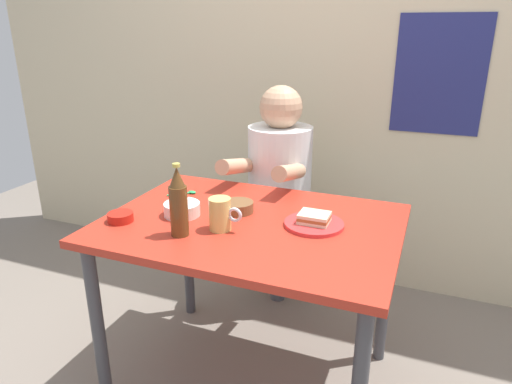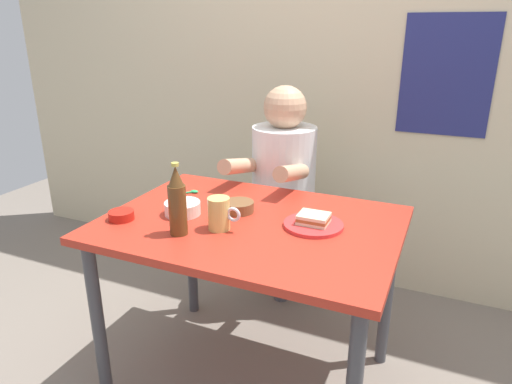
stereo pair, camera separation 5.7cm
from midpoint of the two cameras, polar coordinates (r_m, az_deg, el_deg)
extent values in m
plane|color=slate|center=(2.14, 0.24, -22.06)|extent=(6.00, 6.00, 0.00)
cube|color=beige|center=(2.59, 9.99, 16.69)|extent=(4.40, 0.08, 2.60)
cube|color=navy|center=(2.48, 23.19, 13.09)|extent=(0.43, 0.01, 0.58)
cube|color=#B72D1E|center=(1.74, 0.27, -4.07)|extent=(1.10, 0.80, 0.03)
cylinder|color=#3F3F44|center=(1.92, -18.16, -15.42)|extent=(0.05, 0.05, 0.71)
cylinder|color=#3F3F44|center=(2.38, -7.37, -7.19)|extent=(0.05, 0.05, 0.71)
cylinder|color=#3F3F44|center=(2.11, 16.75, -11.86)|extent=(0.05, 0.05, 0.71)
cylinder|color=#4C4C51|center=(2.54, 3.86, -9.11)|extent=(0.08, 0.08, 0.41)
cylinder|color=#2D2D33|center=(2.43, 3.98, -4.48)|extent=(0.34, 0.34, 0.04)
cylinder|color=white|center=(2.33, 4.15, 1.79)|extent=(0.32, 0.32, 0.52)
sphere|color=tan|center=(2.25, 4.37, 10.41)|extent=(0.21, 0.21, 0.21)
cylinder|color=tan|center=(2.12, -1.38, 3.24)|extent=(0.07, 0.31, 0.14)
cylinder|color=tan|center=(2.03, 5.28, 2.38)|extent=(0.07, 0.31, 0.14)
cylinder|color=red|center=(1.71, 8.08, -4.06)|extent=(0.22, 0.22, 0.01)
cube|color=beige|center=(1.70, 8.10, -3.66)|extent=(0.11, 0.09, 0.01)
cube|color=#9E592D|center=(1.70, 8.12, -3.29)|extent=(0.11, 0.09, 0.01)
cube|color=beige|center=(1.69, 8.14, -2.92)|extent=(0.11, 0.09, 0.01)
cylinder|color=#D1BC66|center=(1.65, -3.64, -2.70)|extent=(0.08, 0.08, 0.12)
torus|color=silver|center=(1.63, -1.83, -2.82)|extent=(0.06, 0.01, 0.06)
cylinder|color=#593819|center=(1.62, -8.69, -2.24)|extent=(0.06, 0.06, 0.18)
cone|color=#593819|center=(1.58, -8.92, 1.97)|extent=(0.05, 0.05, 0.07)
cylinder|color=#BFB74C|center=(1.56, -9.00, 3.40)|extent=(0.03, 0.03, 0.01)
cylinder|color=brown|center=(1.82, -1.25, -1.83)|extent=(0.12, 0.12, 0.04)
cylinder|color=brown|center=(1.81, -1.25, -1.56)|extent=(0.10, 0.10, 0.02)
cylinder|color=silver|center=(1.81, -8.21, -2.00)|extent=(0.14, 0.14, 0.05)
cylinder|color=tan|center=(1.81, -8.23, -1.68)|extent=(0.11, 0.11, 0.02)
cylinder|color=#B21E14|center=(1.81, -15.50, -2.81)|extent=(0.10, 0.10, 0.03)
cylinder|color=maroon|center=(1.81, -15.52, -2.59)|extent=(0.08, 0.08, 0.02)
cylinder|color=#26A559|center=(2.03, -8.39, -0.14)|extent=(0.09, 0.08, 0.01)
ellipsoid|color=#26A559|center=(2.04, -6.86, 0.06)|extent=(0.04, 0.02, 0.01)
camera|label=1|loc=(0.03, -89.06, 0.34)|focal=32.24mm
camera|label=2|loc=(0.03, 90.94, -0.34)|focal=32.24mm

